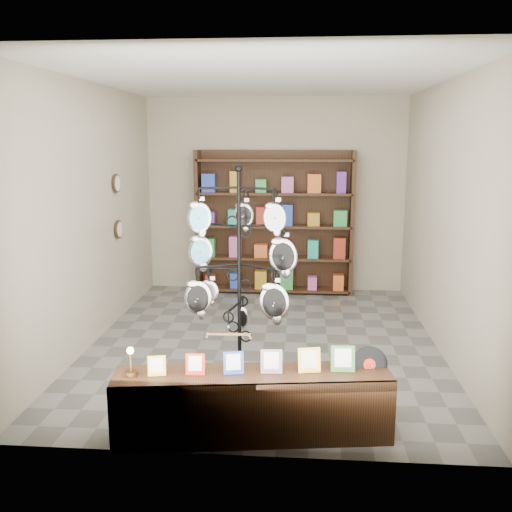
{
  "coord_description": "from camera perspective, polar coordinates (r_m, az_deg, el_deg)",
  "views": [
    {
      "loc": [
        0.42,
        -6.41,
        2.34
      ],
      "look_at": [
        -0.02,
        -1.0,
        1.24
      ],
      "focal_mm": 40.0,
      "sensor_mm": 36.0,
      "label": 1
    }
  ],
  "objects": [
    {
      "name": "back_shelving",
      "position": [
        8.81,
        1.84,
        2.91
      ],
      "size": [
        2.42,
        0.36,
        2.2
      ],
      "color": "black",
      "rests_on": "ground"
    },
    {
      "name": "wall_clocks",
      "position": [
        7.64,
        -13.69,
        4.83
      ],
      "size": [
        0.03,
        0.24,
        0.84
      ],
      "color": "black",
      "rests_on": "ground"
    },
    {
      "name": "ground",
      "position": [
        6.84,
        0.82,
        -8.55
      ],
      "size": [
        5.0,
        5.0,
        0.0
      ],
      "primitive_type": "plane",
      "color": "slate",
      "rests_on": "ground"
    },
    {
      "name": "display_tree",
      "position": [
        5.2,
        -1.7,
        -0.84
      ],
      "size": [
        1.09,
        0.93,
        2.14
      ],
      "rotation": [
        0.0,
        0.0,
        -0.05
      ],
      "color": "black",
      "rests_on": "ground"
    },
    {
      "name": "front_shelf",
      "position": [
        4.71,
        -0.34,
        -14.62
      ],
      "size": [
        2.24,
        0.74,
        0.78
      ],
      "rotation": [
        0.0,
        0.0,
        0.14
      ],
      "color": "black",
      "rests_on": "ground"
    },
    {
      "name": "room_envelope",
      "position": [
        6.44,
        0.87,
        7.1
      ],
      "size": [
        5.0,
        5.0,
        5.0
      ],
      "color": "#B6A992",
      "rests_on": "ground"
    }
  ]
}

